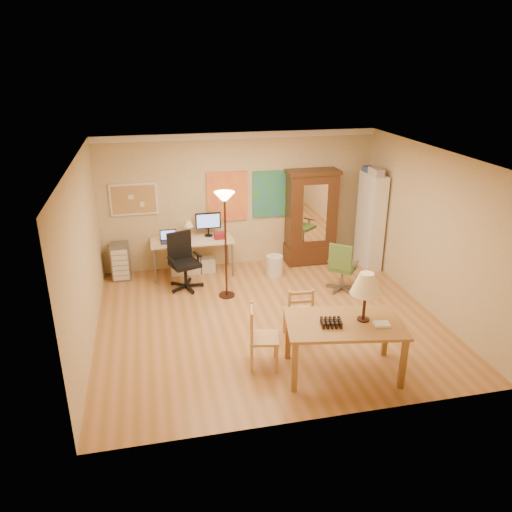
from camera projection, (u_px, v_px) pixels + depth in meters
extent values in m
plane|color=olive|center=(268.00, 319.00, 8.24)|extent=(5.50, 5.50, 0.00)
cube|color=white|center=(239.00, 135.00, 9.49)|extent=(5.50, 0.08, 0.12)
cube|color=tan|center=(134.00, 199.00, 9.51)|extent=(0.90, 0.04, 0.62)
cube|color=yellow|center=(227.00, 197.00, 9.89)|extent=(0.80, 0.04, 1.00)
cube|color=teal|center=(271.00, 194.00, 10.07)|extent=(0.75, 0.04, 0.95)
cube|color=olive|center=(345.00, 324.00, 6.59)|extent=(1.68, 1.17, 0.04)
cube|color=olive|center=(295.00, 367.00, 6.34)|extent=(0.08, 0.08, 0.73)
cube|color=olive|center=(403.00, 364.00, 6.40)|extent=(0.08, 0.08, 0.73)
cube|color=olive|center=(288.00, 335.00, 7.07)|extent=(0.08, 0.08, 0.73)
cube|color=olive|center=(386.00, 333.00, 7.13)|extent=(0.08, 0.08, 0.73)
cylinder|color=black|center=(363.00, 319.00, 6.64)|extent=(0.16, 0.16, 0.02)
cylinder|color=black|center=(364.00, 306.00, 6.57)|extent=(0.04, 0.04, 0.41)
cone|color=#FFECC7|center=(366.00, 283.00, 6.44)|extent=(0.41, 0.41, 0.29)
cube|color=white|center=(382.00, 324.00, 6.50)|extent=(0.23, 0.19, 0.03)
cube|color=black|center=(331.00, 323.00, 6.49)|extent=(0.32, 0.27, 0.08)
cube|color=tan|center=(298.00, 313.00, 7.57)|extent=(0.43, 0.42, 0.04)
cube|color=tan|center=(306.00, 319.00, 7.82)|extent=(0.04, 0.04, 0.40)
cube|color=tan|center=(284.00, 321.00, 7.78)|extent=(0.04, 0.04, 0.40)
cube|color=tan|center=(311.00, 330.00, 7.52)|extent=(0.04, 0.04, 0.40)
cube|color=tan|center=(289.00, 332.00, 7.47)|extent=(0.04, 0.04, 0.40)
cube|color=tan|center=(312.00, 304.00, 7.35)|extent=(0.04, 0.04, 0.46)
cube|color=tan|center=(289.00, 305.00, 7.31)|extent=(0.04, 0.04, 0.46)
cube|color=tan|center=(301.00, 302.00, 7.31)|extent=(0.35, 0.05, 0.05)
cube|color=tan|center=(264.00, 338.00, 6.87)|extent=(0.47, 0.49, 0.04)
cube|color=tan|center=(277.00, 359.00, 6.79)|extent=(0.04, 0.04, 0.41)
cube|color=tan|center=(275.00, 345.00, 7.13)|extent=(0.04, 0.04, 0.41)
cube|color=tan|center=(252.00, 359.00, 6.78)|extent=(0.04, 0.04, 0.41)
cube|color=tan|center=(252.00, 345.00, 7.12)|extent=(0.04, 0.04, 0.41)
cube|color=tan|center=(252.00, 330.00, 6.61)|extent=(0.04, 0.04, 0.48)
cube|color=tan|center=(251.00, 317.00, 6.95)|extent=(0.04, 0.04, 0.48)
cube|color=tan|center=(252.00, 320.00, 6.76)|extent=(0.10, 0.36, 0.05)
cylinder|color=#3A1F17|center=(227.00, 295.00, 9.04)|extent=(0.29, 0.29, 0.03)
cylinder|color=#3A1F17|center=(226.00, 248.00, 8.70)|extent=(0.04, 0.04, 1.81)
cone|color=#FFE0A5|center=(224.00, 196.00, 8.35)|extent=(0.35, 0.35, 0.14)
cube|color=beige|center=(192.00, 240.00, 9.70)|extent=(1.58, 0.69, 0.03)
cylinder|color=slate|center=(155.00, 267.00, 9.41)|extent=(0.04, 0.04, 0.69)
cylinder|color=slate|center=(232.00, 260.00, 9.71)|extent=(0.04, 0.04, 0.69)
cylinder|color=slate|center=(154.00, 255.00, 9.95)|extent=(0.04, 0.04, 0.69)
cylinder|color=slate|center=(228.00, 249.00, 10.25)|extent=(0.04, 0.04, 0.69)
cube|color=black|center=(169.00, 242.00, 9.55)|extent=(0.32, 0.22, 0.02)
cube|color=black|center=(168.00, 234.00, 9.66)|extent=(0.32, 0.05, 0.21)
cube|color=black|center=(208.00, 221.00, 9.78)|extent=(0.50, 0.04, 0.32)
cone|color=#FFECC7|center=(188.00, 224.00, 9.66)|extent=(0.20, 0.20, 0.12)
cube|color=white|center=(185.00, 243.00, 9.53)|extent=(0.25, 0.32, 0.01)
cube|color=maroon|center=(220.00, 236.00, 9.73)|extent=(0.22, 0.16, 0.12)
cube|color=white|center=(178.00, 267.00, 9.89)|extent=(0.28, 0.24, 0.30)
cube|color=white|center=(193.00, 266.00, 9.95)|extent=(0.28, 0.24, 0.30)
cube|color=silver|center=(208.00, 265.00, 10.01)|extent=(0.28, 0.24, 0.30)
cylinder|color=black|center=(186.00, 276.00, 9.24)|extent=(0.06, 0.06, 0.41)
cube|color=black|center=(185.00, 264.00, 9.16)|extent=(0.61, 0.60, 0.07)
cube|color=black|center=(179.00, 245.00, 9.22)|extent=(0.46, 0.20, 0.53)
cube|color=black|center=(171.00, 260.00, 8.98)|extent=(0.14, 0.30, 0.03)
cube|color=black|center=(198.00, 254.00, 9.23)|extent=(0.14, 0.30, 0.03)
cylinder|color=slate|center=(342.00, 278.00, 9.21)|extent=(0.05, 0.05, 0.37)
cube|color=#42602B|center=(343.00, 268.00, 9.13)|extent=(0.61, 0.60, 0.06)
cube|color=#42602B|center=(340.00, 257.00, 8.86)|extent=(0.35, 0.30, 0.48)
cube|color=slate|center=(356.00, 264.00, 8.98)|extent=(0.20, 0.23, 0.03)
cube|color=slate|center=(331.00, 259.00, 9.18)|extent=(0.20, 0.23, 0.03)
cube|color=slate|center=(121.00, 261.00, 9.66)|extent=(0.35, 0.40, 0.70)
cube|color=silver|center=(120.00, 265.00, 9.47)|extent=(0.30, 0.02, 0.60)
cube|color=#39240F|center=(311.00, 219.00, 10.21)|extent=(0.99, 0.45, 1.89)
cube|color=#39240F|center=(310.00, 253.00, 10.48)|extent=(1.02, 0.49, 0.38)
cube|color=white|center=(315.00, 214.00, 9.93)|extent=(0.49, 0.01, 1.17)
cube|color=#39240F|center=(313.00, 172.00, 9.84)|extent=(1.06, 0.50, 0.07)
cube|color=white|center=(370.00, 221.00, 10.02)|extent=(0.29, 0.77, 1.92)
cube|color=#993333|center=(370.00, 247.00, 10.07)|extent=(0.17, 0.38, 0.23)
cube|color=#334C99|center=(367.00, 188.00, 9.95)|extent=(0.17, 0.27, 0.19)
cylinder|color=silver|center=(275.00, 266.00, 9.81)|extent=(0.33, 0.33, 0.41)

